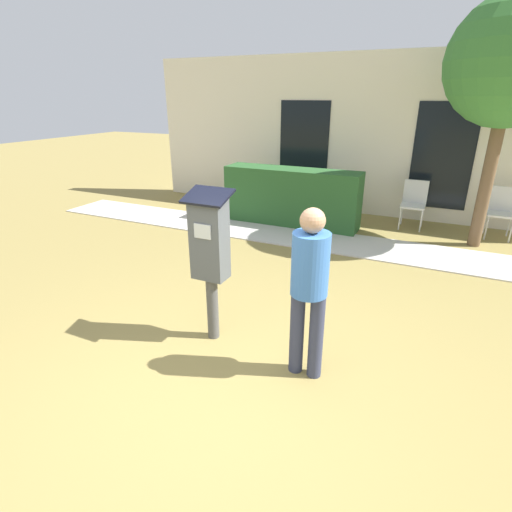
{
  "coord_description": "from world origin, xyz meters",
  "views": [
    {
      "loc": [
        1.45,
        -2.42,
        2.41
      ],
      "look_at": [
        0.04,
        0.61,
        1.05
      ],
      "focal_mm": 28.0,
      "sensor_mm": 36.0,
      "label": 1
    }
  ],
  "objects_px": {
    "outdoor_chair_left": "(334,197)",
    "outdoor_chair_middle": "(414,200)",
    "parking_meter": "(210,248)",
    "outdoor_chair_right": "(501,208)",
    "person_standing": "(309,282)"
  },
  "relations": [
    {
      "from": "outdoor_chair_middle",
      "to": "parking_meter",
      "type": "bearing_deg",
      "value": -87.57
    },
    {
      "from": "outdoor_chair_middle",
      "to": "outdoor_chair_right",
      "type": "height_order",
      "value": "same"
    },
    {
      "from": "outdoor_chair_middle",
      "to": "outdoor_chair_left",
      "type": "bearing_deg",
      "value": -145.73
    },
    {
      "from": "parking_meter",
      "to": "person_standing",
      "type": "xyz_separation_m",
      "value": [
        1.07,
        -0.16,
        -0.09
      ]
    },
    {
      "from": "parking_meter",
      "to": "outdoor_chair_left",
      "type": "xyz_separation_m",
      "value": [
        0.07,
        4.57,
        -0.49
      ]
    },
    {
      "from": "person_standing",
      "to": "outdoor_chair_right",
      "type": "relative_size",
      "value": 1.76
    },
    {
      "from": "parking_meter",
      "to": "outdoor_chair_middle",
      "type": "distance_m",
      "value": 5.21
    },
    {
      "from": "outdoor_chair_left",
      "to": "outdoor_chair_middle",
      "type": "relative_size",
      "value": 1.0
    },
    {
      "from": "parking_meter",
      "to": "person_standing",
      "type": "relative_size",
      "value": 1.01
    },
    {
      "from": "outdoor_chair_middle",
      "to": "person_standing",
      "type": "bearing_deg",
      "value": -75.53
    },
    {
      "from": "outdoor_chair_left",
      "to": "outdoor_chair_middle",
      "type": "height_order",
      "value": "same"
    },
    {
      "from": "outdoor_chair_right",
      "to": "parking_meter",
      "type": "bearing_deg",
      "value": -105.86
    },
    {
      "from": "parking_meter",
      "to": "person_standing",
      "type": "distance_m",
      "value": 1.09
    },
    {
      "from": "outdoor_chair_right",
      "to": "outdoor_chair_left",
      "type": "bearing_deg",
      "value": -156.46
    },
    {
      "from": "outdoor_chair_left",
      "to": "outdoor_chair_middle",
      "type": "distance_m",
      "value": 1.51
    }
  ]
}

